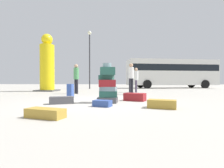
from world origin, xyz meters
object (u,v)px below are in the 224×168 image
at_px(person_passerby_in_red, 76,76).
at_px(parked_bus, 171,72).
at_px(person_tourist_with_camera, 136,78).
at_px(yellow_dummy_statue, 47,66).
at_px(suitcase_tower, 108,86).
at_px(suitcase_maroon_white_trunk, 135,97).
at_px(suitcase_navy_foreground_far, 70,90).
at_px(suitcase_tan_behind_tower, 45,113).
at_px(suitcase_tan_upright_blue, 162,104).
at_px(lamp_post, 90,51).
at_px(person_bearded_onlooker, 131,76).
at_px(suitcase_navy_left_side, 102,103).
at_px(suitcase_charcoal_foreground_near, 62,100).

relative_size(person_passerby_in_red, parked_bus, 0.17).
relative_size(person_tourist_with_camera, yellow_dummy_statue, 0.38).
bearing_deg(suitcase_tower, suitcase_maroon_white_trunk, 33.69).
bearing_deg(suitcase_navy_foreground_far, person_tourist_with_camera, 46.55).
bearing_deg(suitcase_tower, suitcase_navy_foreground_far, 136.14).
relative_size(suitcase_tower, suitcase_tan_behind_tower, 1.70).
height_order(suitcase_tan_upright_blue, lamp_post, lamp_post).
bearing_deg(parked_bus, suitcase_tower, -124.43).
bearing_deg(suitcase_navy_foreground_far, lamp_post, 94.64).
xyz_separation_m(person_bearded_onlooker, yellow_dummy_statue, (-6.22, 2.59, 0.87)).
xyz_separation_m(suitcase_navy_left_side, lamp_post, (-2.95, 11.40, 3.70)).
bearing_deg(parked_bus, suitcase_charcoal_foreground_near, -128.69).
distance_m(suitcase_charcoal_foreground_near, parked_bus, 15.90).
xyz_separation_m(suitcase_tan_behind_tower, person_tourist_with_camera, (2.25, 8.02, 0.89)).
bearing_deg(person_passerby_in_red, suitcase_charcoal_foreground_near, -32.44).
relative_size(suitcase_tower, suitcase_navy_left_side, 2.66).
bearing_deg(parked_bus, suitcase_tan_behind_tower, -124.22).
height_order(suitcase_tower, person_bearded_onlooker, person_bearded_onlooker).
relative_size(suitcase_maroon_white_trunk, suitcase_tan_upright_blue, 1.04).
height_order(person_passerby_in_red, parked_bus, parked_bus).
xyz_separation_m(suitcase_maroon_white_trunk, parked_bus, (4.80, 13.03, 1.69)).
height_order(suitcase_maroon_white_trunk, suitcase_navy_left_side, suitcase_maroon_white_trunk).
bearing_deg(person_passerby_in_red, suitcase_tower, -13.50).
height_order(suitcase_charcoal_foreground_near, lamp_post, lamp_post).
relative_size(suitcase_navy_left_side, parked_bus, 0.05).
bearing_deg(suitcase_navy_foreground_far, person_passerby_in_red, 97.95).
bearing_deg(suitcase_tan_behind_tower, suitcase_tower, 83.23).
relative_size(suitcase_tan_behind_tower, parked_bus, 0.08).
height_order(suitcase_navy_foreground_far, person_passerby_in_red, person_passerby_in_red).
bearing_deg(person_tourist_with_camera, lamp_post, -133.76).
height_order(suitcase_maroon_white_trunk, suitcase_navy_foreground_far, suitcase_navy_foreground_far).
height_order(suitcase_tower, suitcase_navy_left_side, suitcase_tower).
distance_m(suitcase_navy_foreground_far, suitcase_tan_behind_tower, 4.43).
relative_size(suitcase_navy_left_side, yellow_dummy_statue, 0.12).
height_order(suitcase_tan_behind_tower, person_passerby_in_red, person_passerby_in_red).
relative_size(suitcase_navy_foreground_far, yellow_dummy_statue, 0.14).
relative_size(suitcase_tower, lamp_post, 0.23).
bearing_deg(suitcase_navy_left_side, lamp_post, 120.99).
distance_m(suitcase_tower, suitcase_charcoal_foreground_near, 1.57).
distance_m(suitcase_tan_behind_tower, person_bearded_onlooker, 6.57).
height_order(suitcase_tower, parked_bus, parked_bus).
bearing_deg(suitcase_tan_upright_blue, person_bearded_onlooker, 114.88).
xyz_separation_m(suitcase_tower, suitcase_tan_upright_blue, (1.59, -1.04, -0.45)).
bearing_deg(person_bearded_onlooker, suitcase_tan_behind_tower, 17.03).
relative_size(suitcase_navy_left_side, person_passerby_in_red, 0.29).
bearing_deg(lamp_post, suitcase_charcoal_foreground_near, -81.93).
bearing_deg(suitcase_navy_left_side, person_tourist_with_camera, 94.75).
height_order(suitcase_tan_upright_blue, person_tourist_with_camera, person_tourist_with_camera).
relative_size(suitcase_tan_behind_tower, person_tourist_with_camera, 0.48).
height_order(suitcase_tan_behind_tower, parked_bus, parked_bus).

